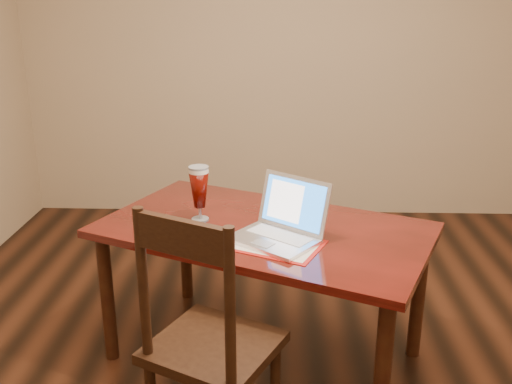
{
  "coord_description": "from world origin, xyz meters",
  "views": [
    {
      "loc": [
        -0.22,
        -2.1,
        1.74
      ],
      "look_at": [
        -0.31,
        0.43,
        0.88
      ],
      "focal_mm": 40.0,
      "sensor_mm": 36.0,
      "label": 1
    }
  ],
  "objects": [
    {
      "name": "dining_table",
      "position": [
        -0.28,
        0.4,
        0.64
      ],
      "size": [
        1.74,
        1.4,
        0.98
      ],
      "rotation": [
        0.0,
        0.0,
        -0.42
      ],
      "color": "#550F0B",
      "rests_on": "ground"
    },
    {
      "name": "dining_chair",
      "position": [
        -0.47,
        -0.25,
        0.5
      ],
      "size": [
        0.59,
        0.58,
        1.06
      ],
      "rotation": [
        0.0,
        0.0,
        -0.46
      ],
      "color": "black",
      "rests_on": "ground"
    }
  ]
}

